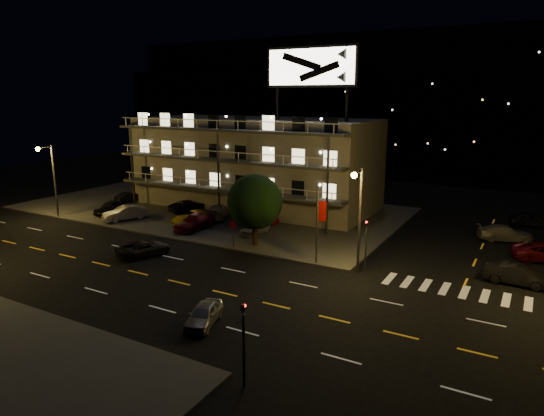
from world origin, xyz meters
The scene contains 26 objects.
ground centered at (0.00, 0.00, 0.00)m, with size 140.00×140.00×0.00m, color black.
curb_nw centered at (-14.00, 20.00, 0.07)m, with size 44.00×24.00×0.15m, color #3C3C39.
motel centered at (-9.94, 23.88, 5.34)m, with size 28.00×13.80×18.10m.
hill_backdrop centered at (-5.94, 68.78, 11.55)m, with size 120.00×25.00×24.00m.
streetlight_nw centered at (-26.00, 7.94, 4.96)m, with size 0.44×1.92×8.00m.
streetlight_nc centered at (8.50, 7.94, 4.96)m, with size 0.44×1.92×8.00m.
signal_nw centered at (9.00, 8.50, 2.57)m, with size 0.20×0.27×4.60m.
signal_sw centered at (9.00, -8.50, 2.57)m, with size 0.20×0.27×4.60m.
banner_north centered at (5.09, 8.40, 3.43)m, with size 0.83×0.16×6.40m.
stop_sign centered at (-3.00, 8.57, 1.71)m, with size 0.91×0.11×2.61m.
tree centered at (-1.73, 10.05, 3.92)m, with size 5.04×4.85×6.35m.
lot_car_0 centered at (-21.87, 12.00, 0.85)m, with size 1.66×4.11×1.40m, color black.
lot_car_1 centered at (-18.39, 10.81, 0.91)m, with size 1.61×4.61×1.52m, color gray.
lot_car_2 centered at (-10.98, 13.14, 0.83)m, with size 2.25×4.87×1.35m, color yellow.
lot_car_3 centered at (-9.59, 11.56, 0.89)m, with size 2.06×5.07×1.47m, color #5C0D19.
lot_car_4 centered at (-3.49, 13.00, 0.78)m, with size 1.48×3.68×1.25m, color gray.
lot_car_5 centered at (-24.30, 17.50, 0.79)m, with size 1.36×3.90×1.29m, color black.
lot_car_6 centered at (-14.75, 17.17, 0.82)m, with size 2.22×4.82×1.34m, color black.
lot_car_7 centered at (-10.15, 16.30, 0.90)m, with size 2.11×5.20×1.51m, color gray.
lot_car_8 centered at (-6.25, 16.51, 0.91)m, with size 1.78×4.44×1.51m, color black.
lot_car_9 centered at (-4.21, 15.42, 0.79)m, with size 1.35×3.88×1.28m, color #5C0D19.
side_car_0 centered at (19.22, 11.52, 0.73)m, with size 1.55×4.45×1.47m, color black.
side_car_2 centered at (17.59, 22.95, 0.70)m, with size 1.96×4.83×1.40m, color gray.
side_car_3 centered at (19.57, 29.78, 0.73)m, with size 1.73×4.31×1.47m, color black.
road_car_east centered at (3.53, -4.33, 0.62)m, with size 1.46×3.62×1.23m, color gray.
road_car_west centered at (-8.51, 3.30, 0.62)m, with size 2.07×4.50×1.25m, color black.
Camera 1 is at (19.88, -25.23, 13.14)m, focal length 32.00 mm.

